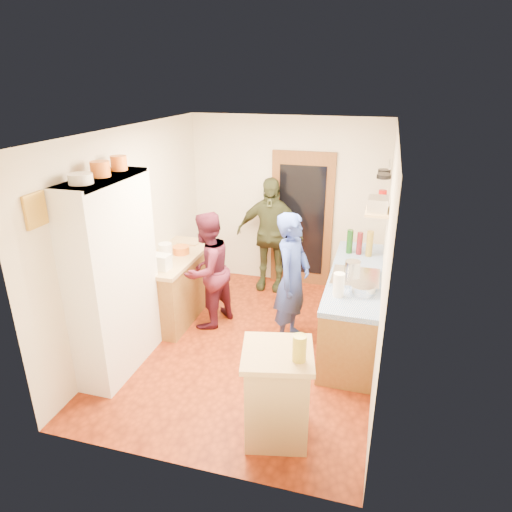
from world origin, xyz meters
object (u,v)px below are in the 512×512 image
at_px(hutch_body, 114,278).
at_px(person_left, 211,270).
at_px(island_base, 277,396).
at_px(right_counter_base, 353,308).
at_px(person_hob, 294,281).
at_px(person_back, 270,235).

xyz_separation_m(hutch_body, person_left, (0.66, 1.17, -0.32)).
distance_m(hutch_body, island_base, 2.16).
xyz_separation_m(hutch_body, island_base, (1.97, -0.61, -0.67)).
bearing_deg(right_counter_base, hutch_body, -152.53).
bearing_deg(hutch_body, person_hob, 29.55).
relative_size(island_base, person_left, 0.55).
distance_m(right_counter_base, person_back, 1.85).
xyz_separation_m(person_left, person_back, (0.47, 1.29, 0.10)).
xyz_separation_m(right_counter_base, person_hob, (-0.72, -0.29, 0.42)).
relative_size(hutch_body, island_base, 2.56).
bearing_deg(person_hob, right_counter_base, -56.13).
bearing_deg(person_back, island_base, -76.98).
bearing_deg(person_back, person_hob, -67.98).
distance_m(person_hob, person_back, 1.59).
xyz_separation_m(island_base, person_left, (-1.31, 1.78, 0.35)).
xyz_separation_m(right_counter_base, person_left, (-1.84, -0.13, 0.36)).
bearing_deg(island_base, person_left, 126.34).
relative_size(person_hob, person_left, 1.07).
bearing_deg(right_counter_base, person_left, -175.82).
relative_size(person_hob, person_back, 0.95).
xyz_separation_m(right_counter_base, person_back, (-1.37, 1.16, 0.46)).
distance_m(right_counter_base, person_left, 1.88).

